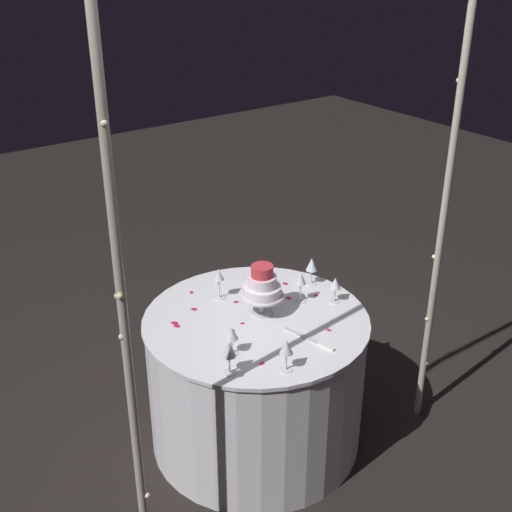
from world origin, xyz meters
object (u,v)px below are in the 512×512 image
wine_glass_3 (231,334)px  wine_glass_4 (312,265)px  wine_glass_5 (335,285)px  decorative_arch (313,189)px  wine_glass_0 (286,348)px  wine_glass_1 (301,280)px  wine_glass_2 (219,276)px  wine_glass_6 (229,350)px  main_table (256,380)px  cake_knife (312,340)px  tiered_cake (262,286)px

wine_glass_3 → wine_glass_4: size_ratio=0.90×
wine_glass_3 → wine_glass_4: 0.79m
wine_glass_4 → wine_glass_5: 0.22m
decorative_arch → wine_glass_0: 0.70m
wine_glass_0 → wine_glass_1: size_ratio=0.89×
decorative_arch → wine_glass_0: size_ratio=15.94×
wine_glass_2 → wine_glass_6: bearing=60.6°
wine_glass_1 → wine_glass_2: (0.32, -0.28, 0.00)m
main_table → wine_glass_0: wine_glass_0 is taller
decorative_arch → cake_knife: bearing=-143.3°
main_table → tiered_cake: tiered_cake is taller
wine_glass_2 → wine_glass_4: (-0.49, 0.17, -0.02)m
wine_glass_3 → wine_glass_6: bearing=51.9°
decorative_arch → wine_glass_6: bearing=-14.1°
wine_glass_0 → cake_knife: wine_glass_0 is taller
wine_glass_4 → wine_glass_6: (0.82, 0.41, 0.01)m
wine_glass_2 → wine_glass_1: bearing=138.5°
wine_glass_1 → wine_glass_5: (-0.14, 0.10, -0.03)m
tiered_cake → wine_glass_4: size_ratio=1.71×
decorative_arch → wine_glass_0: (0.15, 0.04, -0.69)m
decorative_arch → main_table: decorative_arch is taller
wine_glass_4 → wine_glass_1: bearing=33.8°
wine_glass_0 → wine_glass_3: wine_glass_0 is taller
wine_glass_1 → wine_glass_6: size_ratio=1.07×
wine_glass_0 → wine_glass_4: 0.81m
tiered_cake → wine_glass_3: tiered_cake is taller
wine_glass_2 → wine_glass_5: 0.60m
wine_glass_2 → cake_knife: bearing=102.2°
wine_glass_4 → wine_glass_3: bearing=22.2°
cake_knife → decorative_arch: bearing=36.7°
wine_glass_0 → wine_glass_1: (-0.43, -0.43, 0.01)m
decorative_arch → main_table: bearing=-89.9°
wine_glass_0 → wine_glass_5: bearing=-150.9°
wine_glass_0 → wine_glass_2: size_ratio=0.90×
wine_glass_5 → cake_knife: size_ratio=0.48×
wine_glass_0 → wine_glass_2: 0.72m
wine_glass_5 → wine_glass_1: bearing=-35.9°
wine_glass_4 → wine_glass_2: bearing=-18.6°
wine_glass_0 → decorative_arch: bearing=-165.6°
wine_glass_1 → wine_glass_3: (0.55, 0.18, -0.02)m
wine_glass_3 → decorative_arch: bearing=142.7°
main_table → wine_glass_4: 0.68m
wine_glass_3 → wine_glass_0: bearing=116.4°
cake_knife → wine_glass_3: bearing=-20.6°
wine_glass_3 → cake_knife: size_ratio=0.48×
decorative_arch → wine_glass_0: decorative_arch is taller
wine_glass_3 → wine_glass_6: size_ratio=0.87×
wine_glass_5 → wine_glass_3: bearing=6.2°
tiered_cake → wine_glass_0: (0.20, 0.45, -0.04)m
wine_glass_2 → wine_glass_3: (0.24, 0.46, -0.03)m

